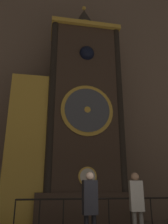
{
  "coord_description": "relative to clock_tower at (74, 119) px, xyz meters",
  "views": [
    {
      "loc": [
        -1.65,
        -3.61,
        1.55
      ],
      "look_at": [
        -0.07,
        5.25,
        4.52
      ],
      "focal_mm": 35.0,
      "sensor_mm": 36.0,
      "label": 1
    }
  ],
  "objects": [
    {
      "name": "visitor_far",
      "position": [
        1.3,
        -3.05,
        -3.05
      ],
      "size": [
        0.37,
        0.27,
        1.84
      ],
      "rotation": [
        0.0,
        0.0,
        -0.15
      ],
      "color": "#58554F",
      "rests_on": "ground_plane"
    },
    {
      "name": "clock_tower",
      "position": [
        0.0,
        0.0,
        0.0
      ],
      "size": [
        4.9,
        1.79,
        10.26
      ],
      "color": "#423328",
      "rests_on": "ground_plane"
    },
    {
      "name": "cathedral_back_wall",
      "position": [
        0.43,
        1.42,
        3.13
      ],
      "size": [
        24.0,
        0.32,
        14.61
      ],
      "color": "#7A6656",
      "rests_on": "ground_plane"
    },
    {
      "name": "railing_fence",
      "position": [
        0.51,
        -1.97,
        -3.52
      ],
      "size": [
        4.79,
        0.05,
        1.15
      ],
      "color": "black",
      "rests_on": "ground_plane"
    },
    {
      "name": "visitor_near",
      "position": [
        -0.02,
        -3.42,
        -3.06
      ],
      "size": [
        0.36,
        0.25,
        1.83
      ],
      "rotation": [
        0.0,
        0.0,
        0.08
      ],
      "color": "black",
      "rests_on": "ground_plane"
    }
  ]
}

